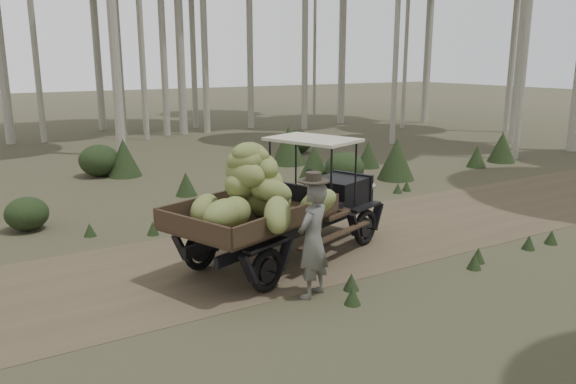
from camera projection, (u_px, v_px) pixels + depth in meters
name	position (u px, v px, depth m)	size (l,w,h in m)	color
ground	(348.00, 238.00, 12.15)	(120.00, 120.00, 0.00)	#473D2B
dirt_track	(348.00, 237.00, 12.15)	(70.00, 4.00, 0.01)	brown
banana_truck	(272.00, 193.00, 10.20)	(5.12, 3.36, 2.45)	black
farmer	(313.00, 239.00, 8.97)	(0.82, 0.71, 2.06)	#5B5A53
undergrowth	(377.00, 206.00, 12.61)	(20.40, 22.59, 1.39)	#233319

